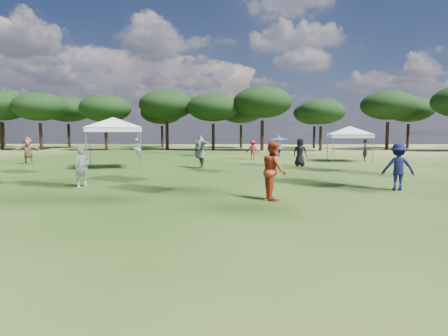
# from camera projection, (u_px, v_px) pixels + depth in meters

# --- Properties ---
(tree_line) EXTENTS (108.78, 17.63, 7.77)m
(tree_line) POSITION_uv_depth(u_px,v_px,m) (254.00, 106.00, 47.16)
(tree_line) COLOR black
(tree_line) RESTS_ON ground
(tent_left) EXTENTS (5.93, 5.93, 3.29)m
(tent_left) POSITION_uv_depth(u_px,v_px,m) (113.00, 119.00, 21.88)
(tent_left) COLOR gray
(tent_left) RESTS_ON ground
(tent_right) EXTENTS (5.83, 5.83, 2.88)m
(tent_right) POSITION_uv_depth(u_px,v_px,m) (350.00, 128.00, 27.27)
(tent_right) COLOR gray
(tent_right) RESTS_ON ground
(festival_crowd) EXTENTS (31.39, 23.17, 1.93)m
(festival_crowd) POSITION_uv_depth(u_px,v_px,m) (209.00, 152.00, 22.83)
(festival_crowd) COLOR #2F3034
(festival_crowd) RESTS_ON ground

